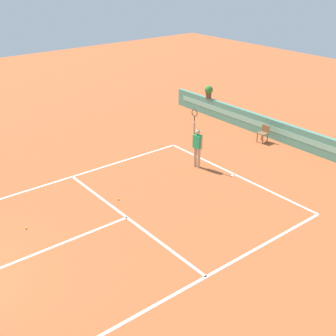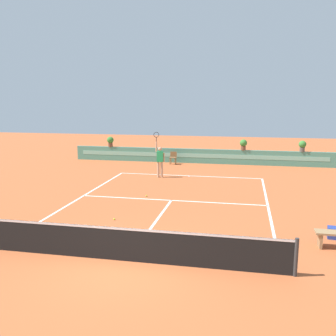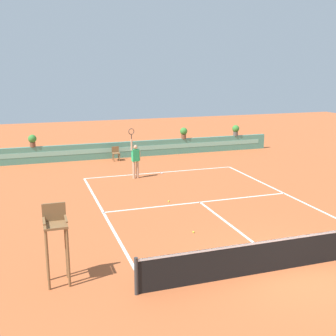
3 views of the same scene
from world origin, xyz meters
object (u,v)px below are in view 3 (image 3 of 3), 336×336
object	(u,v)px
umpire_chair	(56,235)
potted_plant_far_left	(32,140)
tennis_ball_near_baseline	(169,201)
tennis_player	(135,158)
tennis_ball_mid_court	(193,232)
potted_plant_far_right	(236,130)
potted_plant_right	(184,132)
ball_kid_chair	(116,153)

from	to	relation	value
umpire_chair	potted_plant_far_left	distance (m)	15.13
tennis_ball_near_baseline	tennis_player	bearing A→B (deg)	94.51
tennis_ball_mid_court	potted_plant_far_left	size ratio (longest dim) A/B	0.09
umpire_chair	tennis_player	size ratio (longest dim) A/B	0.83
potted_plant_far_right	potted_plant_right	world-z (taller)	same
tennis_ball_mid_court	potted_plant_far_right	size ratio (longest dim) A/B	0.09
tennis_ball_mid_court	potted_plant_right	bearing A→B (deg)	70.82
potted_plant_far_right	tennis_player	bearing A→B (deg)	-147.97
ball_kid_chair	potted_plant_far_right	bearing A→B (deg)	4.93
tennis_ball_near_baseline	tennis_ball_mid_court	distance (m)	3.54
ball_kid_chair	potted_plant_right	distance (m)	4.83
ball_kid_chair	potted_plant_far_left	size ratio (longest dim) A/B	1.17
ball_kid_chair	umpire_chair	bearing A→B (deg)	-107.47
ball_kid_chair	tennis_player	xyz separation A→B (m)	(0.09, -4.51, 0.57)
potted_plant_right	ball_kid_chair	bearing A→B (deg)	-171.12
potted_plant_far_left	tennis_player	bearing A→B (deg)	-47.14
tennis_player	potted_plant_far_left	bearing A→B (deg)	132.86
ball_kid_chair	potted_plant_right	world-z (taller)	potted_plant_right
tennis_ball_near_baseline	potted_plant_far_left	bearing A→B (deg)	118.61
tennis_ball_mid_court	potted_plant_far_left	world-z (taller)	potted_plant_far_left
potted_plant_far_right	umpire_chair	bearing A→B (deg)	-130.69
tennis_ball_near_baseline	tennis_ball_mid_court	bearing A→B (deg)	-94.73
potted_plant_right	tennis_player	bearing A→B (deg)	-131.22
tennis_ball_near_baseline	potted_plant_far_right	xyz separation A→B (m)	(8.05, 9.55, 1.38)
tennis_ball_mid_court	potted_plant_right	distance (m)	13.91
ball_kid_chair	tennis_ball_near_baseline	distance (m)	8.84
tennis_player	tennis_ball_mid_court	bearing A→B (deg)	-89.65
potted_plant_right	umpire_chair	bearing A→B (deg)	-121.36
tennis_player	potted_plant_right	world-z (taller)	tennis_player
tennis_player	potted_plant_far_right	size ratio (longest dim) A/B	3.57
umpire_chair	tennis_ball_mid_court	xyz separation A→B (m)	(4.67, 2.06, -1.31)
umpire_chair	tennis_ball_mid_court	size ratio (longest dim) A/B	31.47
umpire_chair	potted_plant_far_left	world-z (taller)	umpire_chair
ball_kid_chair	potted_plant_far_right	size ratio (longest dim) A/B	1.17
tennis_ball_near_baseline	potted_plant_right	size ratio (longest dim) A/B	0.09
umpire_chair	tennis_player	bearing A→B (deg)	64.93
tennis_player	tennis_ball_near_baseline	world-z (taller)	tennis_player
tennis_player	tennis_ball_mid_court	distance (m)	7.89
potted_plant_far_left	potted_plant_right	xyz separation A→B (m)	(9.46, 0.00, 0.00)
tennis_ball_near_baseline	potted_plant_far_left	distance (m)	10.96
umpire_chair	potted_plant_far_right	distance (m)	19.95
ball_kid_chair	tennis_ball_mid_court	distance (m)	12.35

